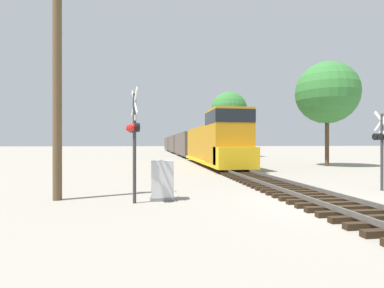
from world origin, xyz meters
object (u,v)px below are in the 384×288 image
at_px(freight_train, 183,144).
at_px(crossing_signal_near, 134,133).
at_px(tree_mid_background, 229,110).
at_px(utility_pole, 57,78).
at_px(tree_far_right, 327,93).
at_px(relay_cabinet, 162,181).
at_px(crossing_signal_far, 383,140).

relative_size(freight_train, crossing_signal_near, 17.61).
relative_size(crossing_signal_near, tree_mid_background, 0.40).
xyz_separation_m(utility_pole, tree_far_right, (19.31, 13.62, 2.22)).
xyz_separation_m(utility_pole, tree_mid_background, (15.45, 32.91, 2.69)).
xyz_separation_m(freight_train, utility_pole, (-9.23, -41.29, 2.49)).
xyz_separation_m(crossing_signal_near, tree_far_right, (16.54, 14.60, 4.23)).
relative_size(crossing_signal_near, utility_pole, 0.46).
bearing_deg(relay_cabinet, utility_pole, 171.84).
bearing_deg(freight_train, tree_far_right, -69.97).
height_order(relay_cabinet, tree_mid_background, tree_mid_background).
bearing_deg(freight_train, relay_cabinet, -97.41).
relative_size(crossing_signal_near, tree_far_right, 0.42).
distance_m(utility_pole, tree_mid_background, 36.45).
height_order(crossing_signal_near, tree_far_right, tree_far_right).
bearing_deg(tree_far_right, tree_mid_background, 101.33).
relative_size(crossing_signal_far, relay_cabinet, 2.45).
xyz_separation_m(tree_far_right, tree_mid_background, (-3.87, 19.29, 0.48)).
xyz_separation_m(relay_cabinet, tree_far_right, (15.53, 14.16, 5.94)).
bearing_deg(crossing_signal_near, utility_pole, -123.49).
bearing_deg(relay_cabinet, freight_train, 82.59).
bearing_deg(crossing_signal_near, tree_far_right, 117.55).
height_order(utility_pole, tree_mid_background, tree_mid_background).
xyz_separation_m(relay_cabinet, utility_pole, (-3.78, 0.54, 3.72)).
bearing_deg(crossing_signal_far, crossing_signal_near, 97.15).
height_order(freight_train, crossing_signal_near, freight_train).
height_order(crossing_signal_near, tree_mid_background, tree_mid_background).
distance_m(relay_cabinet, tree_far_right, 21.84).
distance_m(crossing_signal_near, tree_far_right, 22.46).
bearing_deg(crossing_signal_near, relay_cabinet, 100.01).
distance_m(crossing_signal_far, utility_pole, 13.61).
relative_size(freight_train, tree_far_right, 7.37).
bearing_deg(tree_far_right, utility_pole, -144.82).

